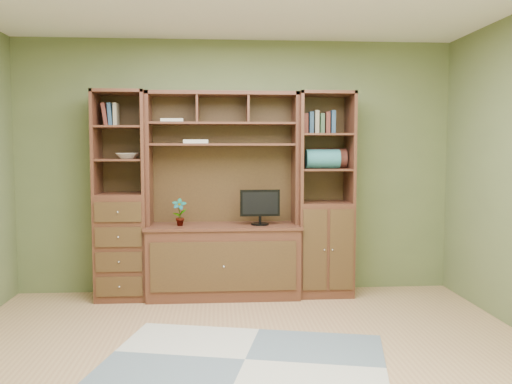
{
  "coord_description": "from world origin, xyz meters",
  "views": [
    {
      "loc": [
        -0.2,
        -3.64,
        1.49
      ],
      "look_at": [
        0.15,
        1.2,
        1.1
      ],
      "focal_mm": 38.0,
      "sensor_mm": 36.0,
      "label": 1
    }
  ],
  "objects": [
    {
      "name": "monitor",
      "position": [
        0.23,
        1.7,
        0.97
      ],
      "size": [
        0.4,
        0.19,
        0.49
      ],
      "primitive_type": "cube",
      "rotation": [
        0.0,
        0.0,
        0.03
      ],
      "color": "black",
      "rests_on": "center_hutch"
    },
    {
      "name": "rug",
      "position": [
        -0.01,
        0.05,
        0.01
      ],
      "size": [
        2.18,
        1.7,
        0.01
      ],
      "primitive_type": "cube",
      "rotation": [
        0.0,
        0.0,
        -0.23
      ],
      "color": "gray",
      "rests_on": "ground"
    },
    {
      "name": "bowl",
      "position": [
        -1.07,
        1.77,
        1.42
      ],
      "size": [
        0.23,
        0.23,
        0.06
      ],
      "primitive_type": "imported",
      "color": "beige",
      "rests_on": "left_tower"
    },
    {
      "name": "magazines",
      "position": [
        -0.41,
        1.82,
        1.56
      ],
      "size": [
        0.24,
        0.18,
        0.04
      ],
      "primitive_type": "cube",
      "color": "beige",
      "rests_on": "center_hutch"
    },
    {
      "name": "right_tower",
      "position": [
        0.89,
        1.77,
        1.02
      ],
      "size": [
        0.55,
        0.45,
        2.05
      ],
      "primitive_type": "cube",
      "color": "#4D281B",
      "rests_on": "ground"
    },
    {
      "name": "blanket_red",
      "position": [
        0.94,
        1.85,
        1.39
      ],
      "size": [
        0.36,
        0.2,
        0.2
      ],
      "primitive_type": "cube",
      "color": "brown",
      "rests_on": "right_tower"
    },
    {
      "name": "orchid",
      "position": [
        -0.57,
        1.7,
        0.87
      ],
      "size": [
        0.14,
        0.1,
        0.27
      ],
      "primitive_type": "imported",
      "color": "#9B5634",
      "rests_on": "center_hutch"
    },
    {
      "name": "blanket_teal",
      "position": [
        0.86,
        1.73,
        1.39
      ],
      "size": [
        0.33,
        0.19,
        0.19
      ],
      "primitive_type": "cube",
      "color": "#2D7277",
      "rests_on": "right_tower"
    },
    {
      "name": "center_hutch",
      "position": [
        -0.14,
        1.73,
        1.02
      ],
      "size": [
        1.54,
        0.53,
        2.05
      ],
      "primitive_type": "cube",
      "color": "#4D281B",
      "rests_on": "ground"
    },
    {
      "name": "left_tower",
      "position": [
        -1.14,
        1.77,
        1.02
      ],
      "size": [
        0.5,
        0.45,
        2.05
      ],
      "primitive_type": "cube",
      "color": "#4D281B",
      "rests_on": "ground"
    },
    {
      "name": "room",
      "position": [
        0.0,
        0.0,
        1.3
      ],
      "size": [
        4.6,
        4.1,
        2.64
      ],
      "color": "tan",
      "rests_on": "ground"
    }
  ]
}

